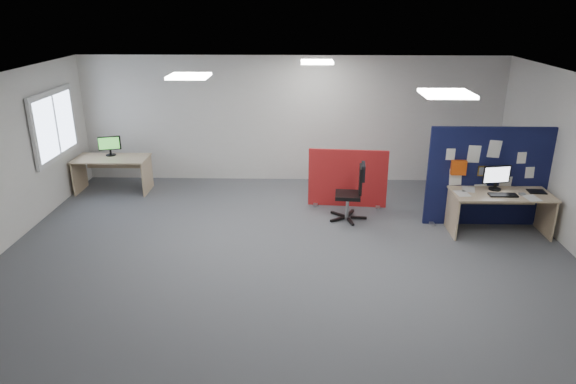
{
  "coord_description": "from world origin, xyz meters",
  "views": [
    {
      "loc": [
        0.21,
        -7.38,
        3.73
      ],
      "look_at": [
        0.02,
        -0.03,
        1.0
      ],
      "focal_mm": 32.0,
      "sensor_mm": 36.0,
      "label": 1
    }
  ],
  "objects_px": {
    "main_desk": "(500,202)",
    "monitor_main": "(497,176)",
    "red_divider": "(348,179)",
    "second_desk": "(113,166)",
    "office_chair": "(354,189)",
    "navy_divider": "(488,177)",
    "monitor_second": "(110,145)"
  },
  "relations": [
    {
      "from": "second_desk",
      "to": "monitor_second",
      "type": "xyz_separation_m",
      "value": [
        -0.06,
        0.13,
        0.41
      ]
    },
    {
      "from": "monitor_main",
      "to": "second_desk",
      "type": "bearing_deg",
      "value": 155.08
    },
    {
      "from": "monitor_main",
      "to": "office_chair",
      "type": "xyz_separation_m",
      "value": [
        -2.35,
        0.35,
        -0.37
      ]
    },
    {
      "from": "navy_divider",
      "to": "red_divider",
      "type": "bearing_deg",
      "value": 161.16
    },
    {
      "from": "red_divider",
      "to": "second_desk",
      "type": "relative_size",
      "value": 1.01
    },
    {
      "from": "office_chair",
      "to": "monitor_second",
      "type": "bearing_deg",
      "value": 167.43
    },
    {
      "from": "monitor_main",
      "to": "office_chair",
      "type": "distance_m",
      "value": 2.4
    },
    {
      "from": "navy_divider",
      "to": "second_desk",
      "type": "xyz_separation_m",
      "value": [
        -7.14,
        1.54,
        -0.34
      ]
    },
    {
      "from": "main_desk",
      "to": "monitor_main",
      "type": "distance_m",
      "value": 0.44
    },
    {
      "from": "navy_divider",
      "to": "monitor_second",
      "type": "distance_m",
      "value": 7.39
    },
    {
      "from": "monitor_second",
      "to": "main_desk",
      "type": "bearing_deg",
      "value": -32.11
    },
    {
      "from": "main_desk",
      "to": "office_chair",
      "type": "relative_size",
      "value": 1.56
    },
    {
      "from": "second_desk",
      "to": "office_chair",
      "type": "distance_m",
      "value": 5.05
    },
    {
      "from": "monitor_second",
      "to": "monitor_main",
      "type": "bearing_deg",
      "value": -31.24
    },
    {
      "from": "monitor_main",
      "to": "second_desk",
      "type": "distance_m",
      "value": 7.42
    },
    {
      "from": "main_desk",
      "to": "second_desk",
      "type": "xyz_separation_m",
      "value": [
        -7.26,
        1.89,
        -0.01
      ]
    },
    {
      "from": "monitor_second",
      "to": "navy_divider",
      "type": "bearing_deg",
      "value": -29.68
    },
    {
      "from": "navy_divider",
      "to": "main_desk",
      "type": "xyz_separation_m",
      "value": [
        0.12,
        -0.36,
        -0.33
      ]
    },
    {
      "from": "monitor_main",
      "to": "main_desk",
      "type": "bearing_deg",
      "value": -76.65
    },
    {
      "from": "red_divider",
      "to": "monitor_second",
      "type": "relative_size",
      "value": 3.43
    },
    {
      "from": "red_divider",
      "to": "main_desk",
      "type": "bearing_deg",
      "value": -20.29
    },
    {
      "from": "navy_divider",
      "to": "office_chair",
      "type": "height_order",
      "value": "navy_divider"
    },
    {
      "from": "main_desk",
      "to": "navy_divider",
      "type": "bearing_deg",
      "value": 108.01
    },
    {
      "from": "navy_divider",
      "to": "second_desk",
      "type": "bearing_deg",
      "value": 167.87
    },
    {
      "from": "navy_divider",
      "to": "second_desk",
      "type": "relative_size",
      "value": 1.45
    },
    {
      "from": "main_desk",
      "to": "monitor_second",
      "type": "bearing_deg",
      "value": 164.58
    },
    {
      "from": "monitor_second",
      "to": "second_desk",
      "type": "bearing_deg",
      "value": -81.22
    },
    {
      "from": "second_desk",
      "to": "office_chair",
      "type": "bearing_deg",
      "value": -16.15
    },
    {
      "from": "main_desk",
      "to": "monitor_second",
      "type": "distance_m",
      "value": 7.6
    },
    {
      "from": "navy_divider",
      "to": "monitor_main",
      "type": "distance_m",
      "value": 0.24
    },
    {
      "from": "monitor_main",
      "to": "monitor_second",
      "type": "height_order",
      "value": "monitor_main"
    },
    {
      "from": "main_desk",
      "to": "monitor_main",
      "type": "height_order",
      "value": "monitor_main"
    }
  ]
}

